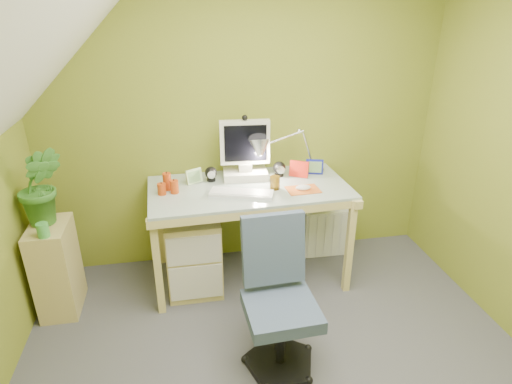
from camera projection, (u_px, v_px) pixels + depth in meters
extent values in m
cube|color=olive|center=(242.00, 121.00, 3.38)|extent=(3.20, 0.01, 2.40)
cube|color=white|center=(30.00, 69.00, 1.51)|extent=(1.10, 3.20, 1.10)
cube|color=silver|center=(241.00, 193.00, 3.07)|extent=(0.48, 0.28, 0.02)
cube|color=orange|center=(303.00, 190.00, 3.15)|extent=(0.25, 0.18, 0.01)
ellipsoid|color=white|center=(303.00, 188.00, 3.14)|extent=(0.13, 0.10, 0.04)
cylinder|color=#825912|center=(275.00, 183.00, 3.15)|extent=(0.09, 0.09, 0.10)
cube|color=red|center=(299.00, 169.00, 3.36)|extent=(0.14, 0.09, 0.13)
cube|color=navy|center=(314.00, 167.00, 3.42)|extent=(0.14, 0.06, 0.12)
cube|color=#B5D794|center=(194.00, 176.00, 3.25)|extent=(0.12, 0.08, 0.11)
cube|color=tan|center=(57.00, 268.00, 3.03)|extent=(0.25, 0.39, 0.68)
imported|color=#377426|center=(41.00, 186.00, 2.82)|extent=(0.34, 0.29, 0.55)
cylinder|color=green|center=(43.00, 230.00, 2.74)|extent=(0.09, 0.09, 0.10)
cube|color=white|center=(326.00, 231.00, 3.78)|extent=(0.43, 0.18, 0.43)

